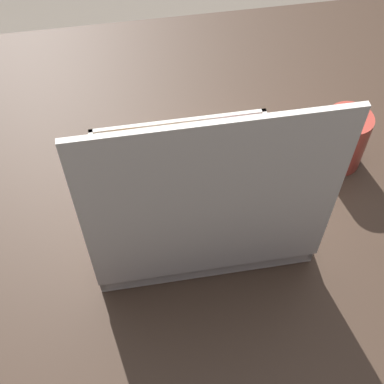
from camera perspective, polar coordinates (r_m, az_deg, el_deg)
name	(u,v)px	position (r m, az deg, el deg)	size (l,w,h in m)	color
ground_plane	(211,325)	(1.57, 2.03, -14.01)	(8.00, 8.00, 0.00)	#6B6054
dining_table	(220,198)	(1.03, 3.01, -0.60)	(1.12, 0.90, 0.71)	#38281E
donut_box	(190,193)	(0.84, -0.22, -0.07)	(0.33, 0.31, 0.34)	silver
coffee_mug	(344,139)	(0.96, 15.90, 5.46)	(0.08, 0.08, 0.11)	#A3382D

